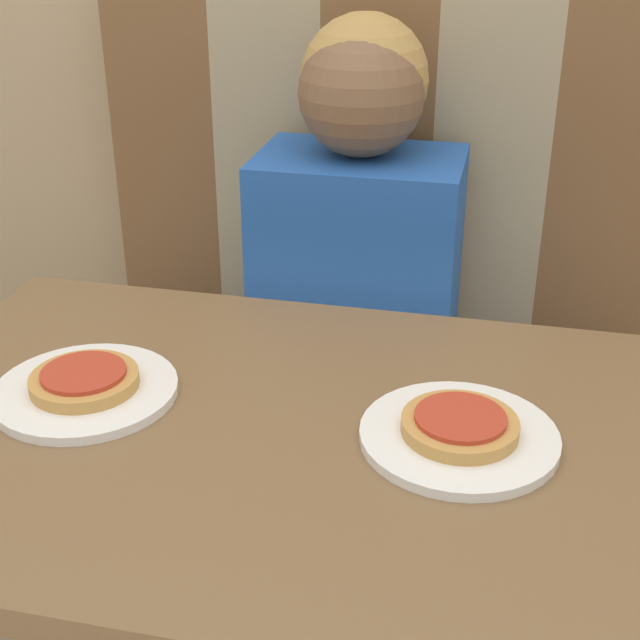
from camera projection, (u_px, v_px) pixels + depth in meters
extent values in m
cube|color=#382319|center=(354.00, 474.00, 1.80)|extent=(1.06, 0.48, 0.43)
cube|color=brown|center=(171.00, 158.00, 1.80)|extent=(0.21, 0.07, 0.71)
cube|color=tan|center=(272.00, 165.00, 1.76)|extent=(0.21, 0.07, 0.71)
cube|color=brown|center=(378.00, 172.00, 1.72)|extent=(0.21, 0.07, 0.71)
cube|color=tan|center=(489.00, 179.00, 1.68)|extent=(0.21, 0.07, 0.71)
cube|color=brown|center=(606.00, 187.00, 1.63)|extent=(0.21, 0.07, 0.71)
cube|color=brown|center=(262.00, 436.00, 1.03)|extent=(0.93, 0.66, 0.03)
cube|color=#2356B2|center=(358.00, 276.00, 1.60)|extent=(0.35, 0.24, 0.44)
sphere|color=brown|center=(361.00, 93.00, 1.46)|extent=(0.21, 0.21, 0.21)
sphere|color=#AD8447|center=(365.00, 78.00, 1.47)|extent=(0.21, 0.21, 0.21)
cylinder|color=white|center=(86.00, 391.00, 1.08)|extent=(0.22, 0.22, 0.01)
cylinder|color=white|center=(459.00, 436.00, 0.99)|extent=(0.22, 0.22, 0.01)
cylinder|color=#C68E47|center=(84.00, 381.00, 1.07)|extent=(0.13, 0.13, 0.02)
cylinder|color=#B73823|center=(83.00, 373.00, 1.07)|extent=(0.10, 0.10, 0.01)
cylinder|color=#C68E47|center=(460.00, 426.00, 0.98)|extent=(0.13, 0.13, 0.02)
cylinder|color=#B73823|center=(460.00, 418.00, 0.98)|extent=(0.10, 0.10, 0.01)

